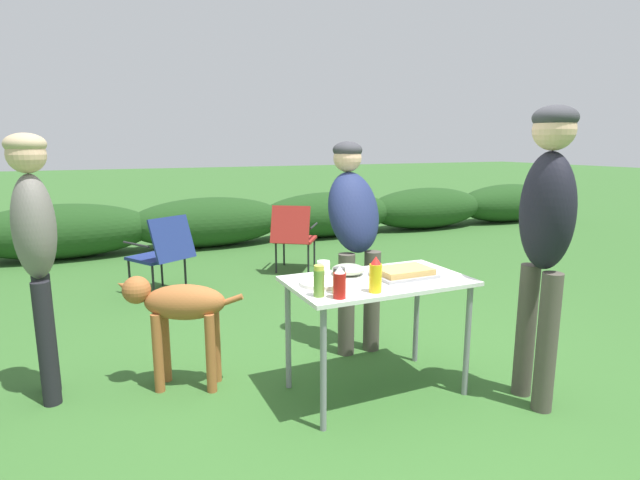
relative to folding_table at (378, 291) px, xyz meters
name	(u,v)px	position (x,y,z in m)	size (l,w,h in m)	color
ground_plane	(375,390)	(0.00, 0.00, -0.66)	(60.00, 60.00, 0.00)	#336028
shrub_hedge	(209,222)	(0.00, 4.99, -0.29)	(14.40, 0.90, 0.75)	#1E4219
folding_table	(378,291)	(0.00, 0.00, 0.00)	(1.10, 0.64, 0.74)	silver
food_tray	(404,273)	(0.18, -0.02, 0.10)	(0.37, 0.26, 0.06)	#9E9EA3
plate_stack	(321,283)	(-0.37, 0.03, 0.09)	(0.26, 0.26, 0.02)	white
mixing_bowl	(348,269)	(-0.12, 0.17, 0.11)	(0.21, 0.21, 0.07)	#ADBC99
paper_cup_stack	(323,269)	(-0.28, 0.18, 0.13)	(0.08, 0.08, 0.10)	white
relish_jar	(319,281)	(-0.47, -0.17, 0.16)	(0.06, 0.06, 0.17)	olive
mustard_bottle	(376,275)	(-0.15, -0.23, 0.17)	(0.07, 0.07, 0.21)	yellow
ketchup_bottle	(340,283)	(-0.38, -0.25, 0.16)	(0.07, 0.07, 0.18)	red
spice_jar	(339,281)	(-0.35, -0.17, 0.15)	(0.07, 0.07, 0.15)	#B2893D
standing_person_with_beanie	(354,224)	(0.20, 0.70, 0.31)	(0.40, 0.50, 1.57)	#4C473D
standing_person_in_gray_fleece	(35,237)	(-1.88, 0.75, 0.36)	(0.26, 0.34, 1.62)	black
standing_person_in_dark_puffer	(546,223)	(0.81, -0.51, 0.45)	(0.33, 0.41, 1.77)	#4C473D
dog	(178,310)	(-1.12, 0.57, -0.14)	(0.76, 0.43, 0.74)	#9E5B2D
camp_chair_green_behind_table	(163,251)	(-0.96, 2.68, -0.20)	(0.69, 0.74, 0.83)	navy
camp_chair_near_hedge	(294,234)	(0.61, 3.01, -0.20)	(0.71, 0.75, 0.83)	maroon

